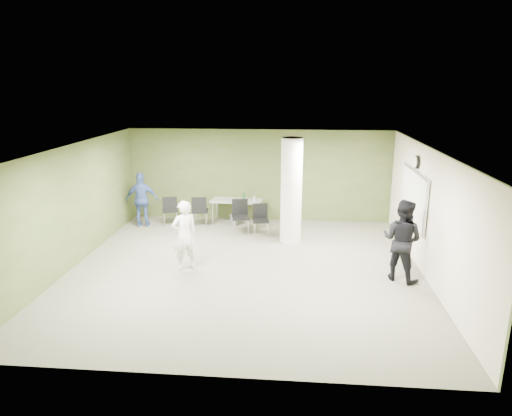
# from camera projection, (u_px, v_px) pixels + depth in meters

# --- Properties ---
(floor) EXTENTS (8.00, 8.00, 0.00)m
(floor) POSITION_uv_depth(u_px,v_px,m) (246.00, 269.00, 10.51)
(floor) COLOR #5A5847
(floor) RESTS_ON ground
(ceiling) EXTENTS (8.00, 8.00, 0.00)m
(ceiling) POSITION_uv_depth(u_px,v_px,m) (245.00, 148.00, 9.76)
(ceiling) COLOR white
(ceiling) RESTS_ON wall_back
(wall_back) EXTENTS (8.00, 2.80, 0.02)m
(wall_back) POSITION_uv_depth(u_px,v_px,m) (259.00, 175.00, 13.98)
(wall_back) COLOR #3F4E24
(wall_back) RESTS_ON floor
(wall_left) EXTENTS (0.02, 8.00, 2.80)m
(wall_left) POSITION_uv_depth(u_px,v_px,m) (72.00, 207.00, 10.47)
(wall_left) COLOR #3F4E24
(wall_left) RESTS_ON floor
(wall_right_cream) EXTENTS (0.02, 8.00, 2.80)m
(wall_right_cream) POSITION_uv_depth(u_px,v_px,m) (430.00, 215.00, 9.80)
(wall_right_cream) COLOR beige
(wall_right_cream) RESTS_ON floor
(column) EXTENTS (0.56, 0.56, 2.80)m
(column) POSITION_uv_depth(u_px,v_px,m) (291.00, 191.00, 11.97)
(column) COLOR silver
(column) RESTS_ON floor
(whiteboard) EXTENTS (0.05, 2.30, 1.30)m
(whiteboard) POSITION_uv_depth(u_px,v_px,m) (413.00, 197.00, 10.93)
(whiteboard) COLOR silver
(whiteboard) RESTS_ON wall_right_cream
(wall_clock) EXTENTS (0.06, 0.32, 0.32)m
(wall_clock) POSITION_uv_depth(u_px,v_px,m) (416.00, 162.00, 10.70)
(wall_clock) COLOR black
(wall_clock) RESTS_ON wall_right_cream
(folding_table) EXTENTS (1.57, 0.79, 0.97)m
(folding_table) POSITION_uv_depth(u_px,v_px,m) (237.00, 202.00, 13.78)
(folding_table) COLOR gray
(folding_table) RESTS_ON floor
(wastebasket) EXTENTS (0.27, 0.27, 0.31)m
(wastebasket) POSITION_uv_depth(u_px,v_px,m) (234.00, 220.00, 13.73)
(wastebasket) COLOR #4C4C4C
(wastebasket) RESTS_ON floor
(chair_back_left) EXTENTS (0.56, 0.56, 0.90)m
(chair_back_left) POSITION_uv_depth(u_px,v_px,m) (170.00, 208.00, 13.62)
(chair_back_left) COLOR black
(chair_back_left) RESTS_ON floor
(chair_back_right) EXTENTS (0.50, 0.50, 0.92)m
(chair_back_right) POSITION_uv_depth(u_px,v_px,m) (200.00, 209.00, 13.52)
(chair_back_right) COLOR black
(chair_back_right) RESTS_ON floor
(chair_table_left) EXTENTS (0.56, 0.56, 0.95)m
(chair_table_left) POSITION_uv_depth(u_px,v_px,m) (240.00, 213.00, 12.97)
(chair_table_left) COLOR black
(chair_table_left) RESTS_ON floor
(chair_table_right) EXTENTS (0.49, 0.49, 0.87)m
(chair_table_right) POSITION_uv_depth(u_px,v_px,m) (261.00, 217.00, 12.80)
(chair_table_right) COLOR black
(chair_table_right) RESTS_ON floor
(woman_white) EXTENTS (0.71, 0.65, 1.62)m
(woman_white) POSITION_uv_depth(u_px,v_px,m) (184.00, 235.00, 10.32)
(woman_white) COLOR white
(woman_white) RESTS_ON floor
(man_black) EXTENTS (1.10, 1.06, 1.79)m
(man_black) POSITION_uv_depth(u_px,v_px,m) (402.00, 240.00, 9.75)
(man_black) COLOR black
(man_black) RESTS_ON floor
(man_blue) EXTENTS (0.99, 0.50, 1.62)m
(man_blue) POSITION_uv_depth(u_px,v_px,m) (142.00, 200.00, 13.45)
(man_blue) COLOR #384E8B
(man_blue) RESTS_ON floor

